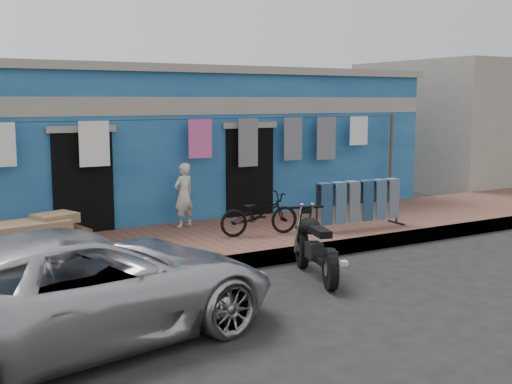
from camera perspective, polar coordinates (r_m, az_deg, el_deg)
name	(u,v)px	position (r m, az deg, el deg)	size (l,w,h in m)	color
ground	(327,289)	(9.28, 6.34, -8.58)	(80.00, 80.00, 0.00)	black
sidewalk	(228,241)	(11.71, -2.49, -4.36)	(28.00, 3.00, 0.25)	brown
curb	(270,258)	(10.49, 1.25, -5.86)	(28.00, 0.10, 0.25)	gray
building	(147,143)	(15.10, -9.66, 4.35)	(12.20, 5.20, 3.36)	navy
neighbor_right	(475,124)	(21.60, 18.87, 5.73)	(6.00, 5.00, 3.80)	#9E9384
clothesline	(197,146)	(12.57, -5.28, 4.13)	(10.06, 0.06, 2.10)	brown
car	(79,286)	(7.33, -15.48, -8.04)	(2.13, 4.69, 1.32)	silver
seated_person	(184,195)	(12.33, -6.44, -0.27)	(0.44, 0.30, 1.23)	beige
bicycle	(259,209)	(11.53, 0.28, -1.54)	(0.51, 1.46, 0.94)	black
motorcycle	(315,245)	(9.70, 5.31, -4.67)	(0.98, 1.69, 1.03)	black
charpoy	(35,236)	(10.71, -19.08, -3.73)	(1.84, 1.12, 0.58)	brown
jeans_rack	(358,204)	(12.34, 9.08, -1.02)	(1.97, 0.53, 0.93)	black
litter_a	(248,279)	(9.59, -0.76, -7.73)	(0.17, 0.14, 0.08)	silver
litter_b	(344,263)	(10.58, 7.83, -6.30)	(0.15, 0.11, 0.07)	silver
litter_c	(259,275)	(9.80, 0.27, -7.40)	(0.18, 0.14, 0.07)	silver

